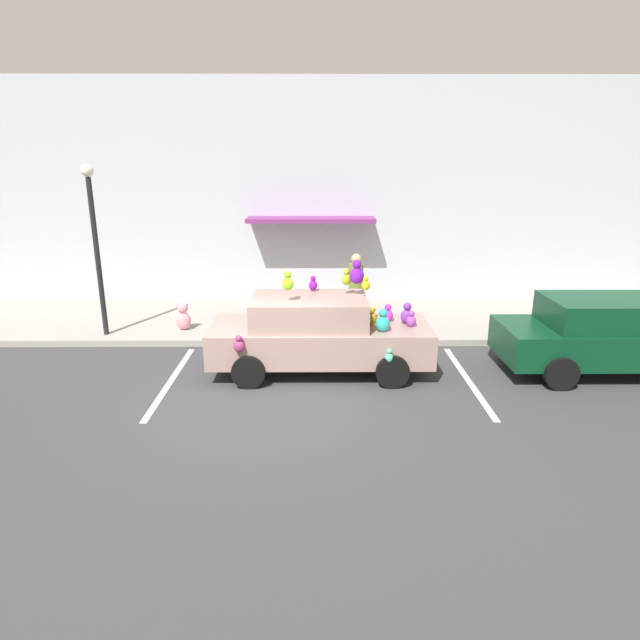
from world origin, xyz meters
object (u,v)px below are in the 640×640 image
Objects in this scene: teddy_bear_on_sidewalk at (183,317)px; pedestrian_near_shopfront at (356,290)px; plush_covered_car at (318,333)px; street_lamp_post at (95,234)px; parked_sedan_behind at (612,335)px.

teddy_bear_on_sidewalk is 4.37m from pedestrian_near_shopfront.
plush_covered_car is 3.25m from pedestrian_near_shopfront.
teddy_bear_on_sidewalk is 2.76m from street_lamp_post.
plush_covered_car is at bearing -107.42° from pedestrian_near_shopfront.
parked_sedan_behind is 2.57× the size of pedestrian_near_shopfront.
street_lamp_post is at bearing 169.12° from parked_sedan_behind.
parked_sedan_behind is 5.87m from pedestrian_near_shopfront.
pedestrian_near_shopfront is (6.04, 1.12, -1.59)m from street_lamp_post.
street_lamp_post is at bearing -169.49° from pedestrian_near_shopfront.
plush_covered_car reaches higher than parked_sedan_behind.
teddy_bear_on_sidewalk is at bearing -169.85° from pedestrian_near_shopfront.
parked_sedan_behind is 11.29m from street_lamp_post.
parked_sedan_behind is at bearing -10.88° from street_lamp_post.
plush_covered_car reaches higher than teddy_bear_on_sidewalk.
plush_covered_car is at bearing -35.28° from teddy_bear_on_sidewalk.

